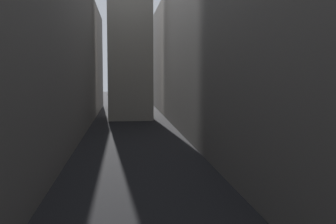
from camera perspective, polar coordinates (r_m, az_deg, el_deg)
name	(u,v)px	position (r m, az deg, el deg)	size (l,w,h in m)	color
ground_plane	(136,151)	(37.63, -4.37, -5.33)	(264.00, 264.00, 0.00)	black
building_block_left	(7,46)	(40.40, -20.99, 8.35)	(11.63, 108.00, 18.66)	slate
building_block_right	(276,43)	(41.70, 14.43, 9.05)	(15.81, 108.00, 19.59)	slate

